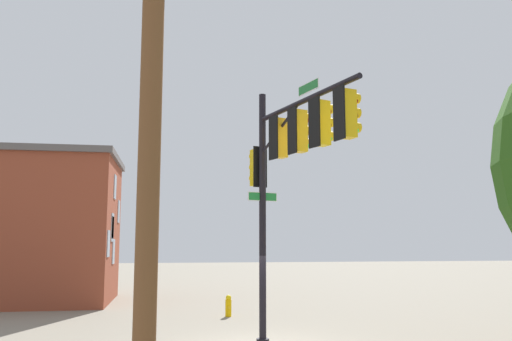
{
  "coord_description": "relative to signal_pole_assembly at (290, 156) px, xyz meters",
  "views": [
    {
      "loc": [
        14.98,
        -2.66,
        2.9
      ],
      "look_at": [
        -0.09,
        -0.18,
        4.99
      ],
      "focal_mm": 36.69,
      "sensor_mm": 36.0,
      "label": 1
    }
  ],
  "objects": [
    {
      "name": "signal_pole_assembly",
      "position": [
        0.0,
        0.0,
        0.0
      ],
      "size": [
        5.16,
        2.03,
        7.28
      ],
      "color": "black",
      "rests_on": "ground_plane"
    },
    {
      "name": "fire_hydrant",
      "position": [
        -7.42,
        -0.8,
        -4.78
      ],
      "size": [
        0.33,
        0.24,
        0.83
      ],
      "color": "#F1B406",
      "rests_on": "ground_plane"
    },
    {
      "name": "brick_building",
      "position": [
        -13.46,
        -9.58,
        -1.6
      ],
      "size": [
        6.65,
        7.72,
        7.15
      ],
      "color": "brown",
      "rests_on": "ground_plane"
    },
    {
      "name": "utility_pole",
      "position": [
        6.48,
        -3.43,
        -1.4
      ],
      "size": [
        1.51,
        1.18,
        7.36
      ],
      "color": "brown",
      "rests_on": "ground_plane"
    }
  ]
}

